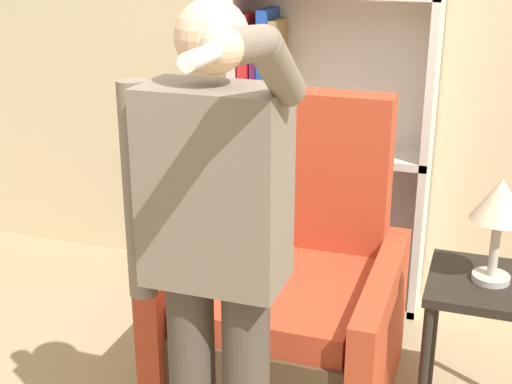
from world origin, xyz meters
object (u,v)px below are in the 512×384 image
(person_standing, at_px, (214,257))
(side_table, at_px, (487,309))
(bookcase, at_px, (306,155))
(table_lamp, at_px, (500,206))
(armchair, at_px, (289,307))

(person_standing, bearing_deg, side_table, 44.19)
(bookcase, distance_m, table_lamp, 1.39)
(armchair, bearing_deg, person_standing, -89.54)
(armchair, xyz_separation_m, person_standing, (0.01, -0.86, 0.62))
(armchair, distance_m, table_lamp, 1.01)
(armchair, xyz_separation_m, side_table, (0.81, -0.08, 0.17))
(side_table, distance_m, table_lamp, 0.42)
(table_lamp, bearing_deg, side_table, -135.00)
(table_lamp, bearing_deg, armchair, 174.66)
(person_standing, bearing_deg, table_lamp, 44.19)
(bookcase, relative_size, armchair, 1.31)
(bookcase, bearing_deg, side_table, -44.45)
(bookcase, distance_m, person_standing, 1.76)
(armchair, distance_m, side_table, 0.83)
(bookcase, xyz_separation_m, person_standing, (0.18, -1.74, 0.21))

